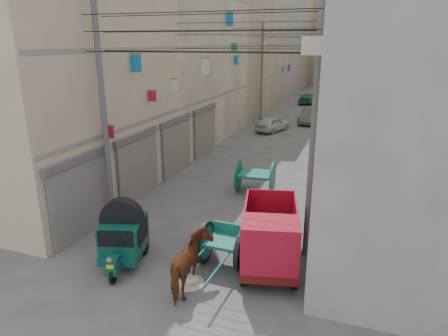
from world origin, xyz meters
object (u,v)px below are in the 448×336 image
at_px(mini_truck, 270,242).
at_px(feed_sack, 189,279).
at_px(distant_car_white, 273,124).
at_px(second_cart, 255,176).
at_px(horse, 191,265).
at_px(distant_car_green, 309,99).
at_px(auto_rickshaw, 123,234).
at_px(tonga_cart, 223,245).
at_px(distant_car_grey, 312,115).

height_order(mini_truck, feed_sack, mini_truck).
bearing_deg(distant_car_white, mini_truck, 122.36).
distance_m(second_cart, horse, 7.81).
height_order(distant_car_white, distant_car_green, distant_car_white).
relative_size(auto_rickshaw, tonga_cart, 0.79).
height_order(second_cart, horse, horse).
height_order(feed_sack, distant_car_grey, distant_car_grey).
height_order(auto_rickshaw, feed_sack, auto_rickshaw).
relative_size(tonga_cart, horse, 1.58).
distance_m(mini_truck, distant_car_white, 19.54).
bearing_deg(mini_truck, horse, -149.84).
height_order(feed_sack, distant_car_white, distant_car_white).
relative_size(auto_rickshaw, distant_car_white, 0.70).
bearing_deg(auto_rickshaw, distant_car_grey, 68.03).
bearing_deg(distant_car_green, distant_car_grey, 107.69).
relative_size(horse, distant_car_green, 0.49).
bearing_deg(distant_car_white, horse, 116.62).
distance_m(auto_rickshaw, horse, 2.63).
bearing_deg(distant_car_white, distant_car_green, -72.45).
distance_m(horse, distant_car_green, 35.96).
bearing_deg(second_cart, feed_sack, -92.87).
xyz_separation_m(tonga_cart, distant_car_white, (-2.90, 19.22, -0.11)).
bearing_deg(mini_truck, second_cart, 96.21).
xyz_separation_m(tonga_cart, distant_car_green, (-2.33, 34.41, -0.13)).
bearing_deg(second_cart, distant_car_grey, 85.32).
bearing_deg(tonga_cart, feed_sack, -113.88).
relative_size(mini_truck, horse, 2.03).
relative_size(second_cart, distant_car_white, 0.52).
height_order(horse, distant_car_white, horse).
distance_m(auto_rickshaw, distant_car_green, 35.23).
relative_size(distant_car_white, distant_car_grey, 0.84).
bearing_deg(distant_car_white, feed_sack, 116.18).
xyz_separation_m(second_cart, feed_sack, (0.16, -7.51, -0.64)).
xyz_separation_m(mini_truck, distant_car_white, (-4.28, 19.06, -0.38)).
bearing_deg(horse, second_cart, -94.90).
bearing_deg(auto_rickshaw, horse, -31.37).
bearing_deg(mini_truck, distant_car_grey, 81.96).
relative_size(mini_truck, distant_car_grey, 0.95).
bearing_deg(mini_truck, auto_rickshaw, 179.90).
height_order(auto_rickshaw, horse, auto_rickshaw).
bearing_deg(distant_car_grey, auto_rickshaw, -89.57).
xyz_separation_m(horse, distant_car_white, (-2.51, 20.71, -0.22)).
height_order(second_cart, feed_sack, second_cart).
xyz_separation_m(distant_car_grey, distant_car_green, (-1.78, 10.97, -0.11)).
distance_m(auto_rickshaw, mini_truck, 4.41).
relative_size(feed_sack, distant_car_grey, 0.13).
bearing_deg(distant_car_white, distant_car_grey, -99.43).
height_order(second_cart, distant_car_grey, second_cart).
xyz_separation_m(horse, distant_car_green, (-1.94, 35.90, -0.24)).
xyz_separation_m(feed_sack, distant_car_white, (-2.32, 20.42, 0.44)).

